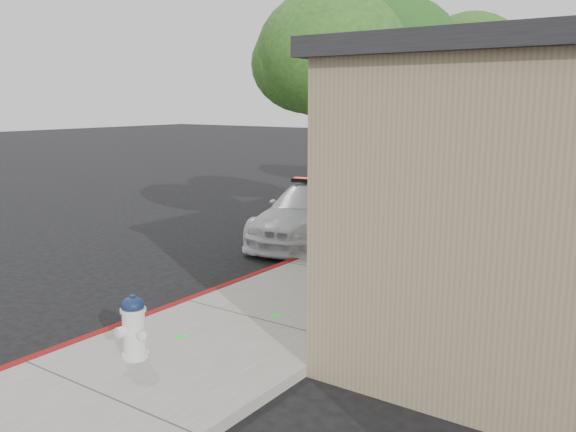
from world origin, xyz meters
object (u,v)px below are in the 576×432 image
at_px(street_tree_mid, 395,57).
at_px(police_car, 315,212).
at_px(street_tree_near, 332,60).
at_px(fire_hydrant, 134,327).
at_px(street_tree_far, 472,61).

bearing_deg(street_tree_mid, police_car, -149.91).
xyz_separation_m(street_tree_near, street_tree_mid, (0.03, 2.90, 0.23)).
relative_size(police_car, street_tree_mid, 0.92).
bearing_deg(street_tree_mid, fire_hydrant, -86.95).
height_order(police_car, street_tree_mid, street_tree_mid).
bearing_deg(fire_hydrant, street_tree_mid, 107.66).
height_order(police_car, street_tree_far, street_tree_far).
distance_m(street_tree_mid, street_tree_far, 5.47).
height_order(street_tree_mid, street_tree_far, street_tree_far).
height_order(police_car, street_tree_near, street_tree_near).
height_order(fire_hydrant, street_tree_mid, street_tree_mid).
xyz_separation_m(street_tree_near, street_tree_far, (0.04, 8.37, 0.40)).
bearing_deg(fire_hydrant, street_tree_far, 106.42).
height_order(street_tree_near, street_tree_far, street_tree_far).
bearing_deg(street_tree_far, fire_hydrant, -88.19).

